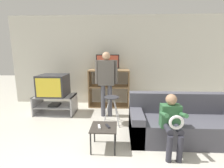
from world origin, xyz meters
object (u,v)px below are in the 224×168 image
at_px(television_main, 53,85).
at_px(person_seated_child, 172,120).
at_px(tv_stand, 56,104).
at_px(television_flat, 108,63).
at_px(media_shelf, 109,88).
at_px(remote_control_black, 108,126).
at_px(person_standing_adult, 106,78).
at_px(folding_stool, 112,102).
at_px(couch, 184,124).
at_px(remote_control_white, 99,127).
at_px(snack_table, 104,129).

xyz_separation_m(television_main, person_seated_child, (2.46, -1.57, -0.19)).
height_order(tv_stand, television_flat, television_flat).
bearing_deg(television_main, tv_stand, 16.48).
bearing_deg(television_main, media_shelf, 25.48).
xyz_separation_m(remote_control_black, person_standing_adult, (-0.13, 1.37, 0.56)).
xyz_separation_m(folding_stool, person_standing_adult, (-0.15, 0.43, 0.46)).
bearing_deg(person_seated_child, folding_stool, 133.48).
relative_size(folding_stool, couch, 0.31).
relative_size(tv_stand, remote_control_black, 6.88).
xyz_separation_m(television_main, person_standing_adult, (1.35, -0.12, 0.21)).
height_order(tv_stand, media_shelf, media_shelf).
bearing_deg(tv_stand, remote_control_white, -49.12).
relative_size(snack_table, remote_control_white, 2.92).
relative_size(folding_stool, remote_control_black, 4.32).
relative_size(media_shelf, television_flat, 1.79).
height_order(media_shelf, person_standing_adult, person_standing_adult).
height_order(remote_control_black, person_standing_adult, person_standing_adult).
bearing_deg(person_standing_adult, television_main, 174.90).
xyz_separation_m(snack_table, remote_control_white, (-0.07, -0.02, 0.06)).
distance_m(television_main, couch, 3.10).
bearing_deg(media_shelf, snack_table, -88.47).
bearing_deg(tv_stand, person_standing_adult, -5.49).
distance_m(folding_stool, person_seated_child, 1.41).
distance_m(tv_stand, remote_control_black, 2.10).
bearing_deg(television_main, television_flat, 25.49).
xyz_separation_m(tv_stand, television_flat, (1.30, 0.63, 1.04)).
xyz_separation_m(tv_stand, remote_control_black, (1.46, -1.50, 0.16)).
height_order(folding_stool, person_standing_adult, person_standing_adult).
bearing_deg(television_flat, snack_table, -87.51).
height_order(media_shelf, folding_stool, media_shelf).
distance_m(remote_control_black, remote_control_white, 0.14).
xyz_separation_m(media_shelf, person_standing_adult, (-0.01, -0.77, 0.40)).
xyz_separation_m(remote_control_white, person_seated_child, (1.12, -0.05, 0.16)).
bearing_deg(remote_control_white, television_main, 119.74).
relative_size(remote_control_black, person_standing_adult, 0.09).
distance_m(tv_stand, person_seated_child, 2.92).
height_order(television_main, television_flat, television_flat).
bearing_deg(person_standing_adult, remote_control_white, -90.16).
bearing_deg(folding_stool, remote_control_black, -90.85).
height_order(television_flat, person_seated_child, television_flat).
relative_size(television_flat, snack_table, 1.54).
bearing_deg(remote_control_white, media_shelf, 77.83).
distance_m(remote_control_black, person_seated_child, 1.00).
height_order(television_flat, folding_stool, television_flat).
bearing_deg(person_standing_adult, tv_stand, 174.51).
bearing_deg(snack_table, media_shelf, 91.53).
distance_m(snack_table, person_seated_child, 1.07).
xyz_separation_m(television_flat, person_standing_adult, (0.02, -0.75, -0.32)).
bearing_deg(tv_stand, television_flat, 25.65).
bearing_deg(snack_table, tv_stand, 132.76).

